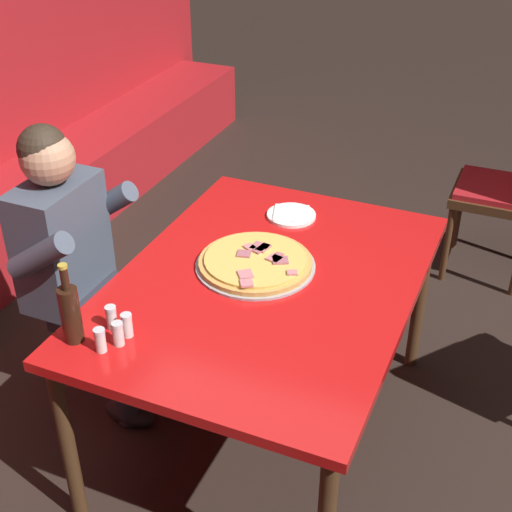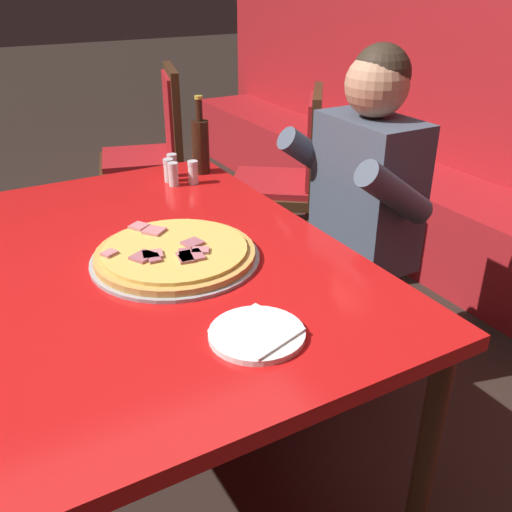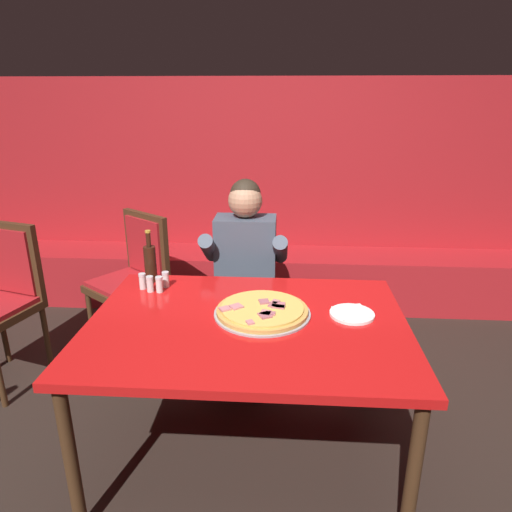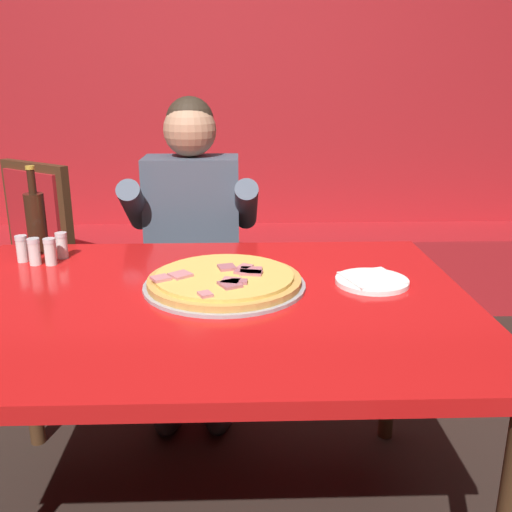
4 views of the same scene
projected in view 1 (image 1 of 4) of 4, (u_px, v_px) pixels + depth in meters
The scene contains 10 objects.
ground_plane at pixel (266, 429), 3.05m from camera, with size 24.00×24.00×0.00m, color black.
main_dining_table at pixel (267, 295), 2.67m from camera, with size 1.46×1.06×0.77m.
pizza at pixel (256, 262), 2.70m from camera, with size 0.46×0.46×0.05m.
plate_white_paper at pixel (291, 215), 3.04m from camera, with size 0.21×0.21×0.02m.
beer_bottle at pixel (70, 312), 2.28m from camera, with size 0.07×0.07×0.29m.
shaker_parmesan at pixel (100, 341), 2.27m from camera, with size 0.04×0.04×0.09m.
shaker_oregano at pixel (112, 318), 2.37m from camera, with size 0.04×0.04×0.09m.
shaker_red_pepper_flakes at pixel (118, 335), 2.30m from camera, with size 0.04×0.04×0.09m.
shaker_black_pepper at pixel (127, 326), 2.34m from camera, with size 0.04×0.04×0.09m.
diner_seated_blue_shirt at pixel (82, 262), 2.87m from camera, with size 0.53×0.53×1.27m.
Camera 1 is at (-2.03, -0.82, 2.25)m, focal length 50.00 mm.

